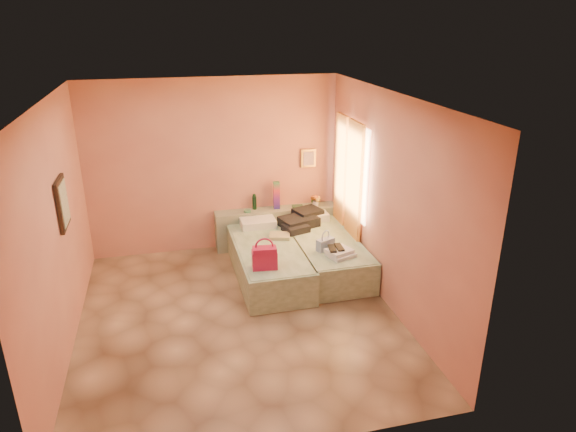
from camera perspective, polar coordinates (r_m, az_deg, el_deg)
name	(u,v)px	position (r m, az deg, el deg)	size (l,w,h in m)	color
ground	(239,317)	(6.82, -5.47, -11.09)	(4.50, 4.50, 0.00)	tan
room_walls	(243,171)	(6.62, -4.99, 4.95)	(4.02, 4.51, 2.81)	tan
headboard_ledge	(277,227)	(8.66, -1.28, -1.20)	(2.05, 0.30, 0.65)	gray
bed_left	(269,262)	(7.62, -2.18, -5.13)	(0.90, 2.00, 0.50)	beige
bed_right	(325,254)	(7.90, 4.13, -4.19)	(0.90, 2.00, 0.50)	beige
water_bottle	(254,202)	(8.51, -3.76, 1.57)	(0.07, 0.07, 0.25)	#12331F
rainbow_box	(276,195)	(8.49, -1.29, 2.32)	(0.10, 0.10, 0.46)	#B31640
small_dish	(247,211)	(8.42, -4.54, 0.54)	(0.12, 0.12, 0.03)	#498760
green_book	(297,207)	(8.60, 1.06, 1.06)	(0.18, 0.13, 0.03)	#26482E
flower_vase	(316,200)	(8.63, 3.09, 1.82)	(0.18, 0.18, 0.23)	silver
magenta_handbag	(265,257)	(6.84, -2.63, -4.62)	(0.33, 0.19, 0.31)	#B31640
khaki_garment	(280,236)	(7.80, -0.94, -2.23)	(0.31, 0.25, 0.05)	tan
clothes_pile	(302,220)	(8.22, 1.55, -0.45)	(0.62, 0.62, 0.19)	black
blue_handbag	(325,244)	(7.39, 4.17, -3.16)	(0.27, 0.12, 0.17)	#42659F
towel_stack	(341,253)	(7.24, 5.90, -4.11)	(0.35, 0.30, 0.10)	silver
sandal_pair	(336,248)	(7.23, 5.36, -3.57)	(0.18, 0.24, 0.03)	black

